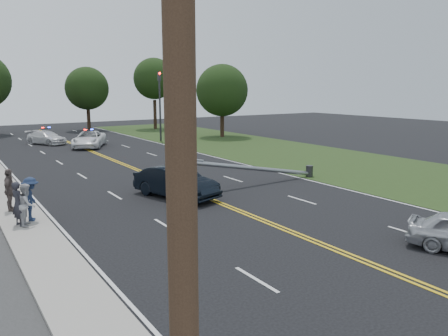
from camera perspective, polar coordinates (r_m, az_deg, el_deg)
ground at (r=16.70m, az=10.22°, el=-8.81°), size 120.00×120.00×0.00m
sidewalk at (r=22.19m, az=-25.67°, el=-4.70°), size 1.80×70.00×0.12m
grass_verge at (r=32.93m, az=15.39°, el=0.53°), size 12.00×80.00×0.01m
centerline_yellow at (r=24.62m, az=-5.96°, el=-2.40°), size 0.36×80.00×0.00m
traffic_signal at (r=45.64m, az=-8.38°, el=8.76°), size 0.28×0.41×7.05m
fallen_streetlight at (r=25.00m, az=4.69°, el=-0.06°), size 9.36×0.44×1.91m
utility_pole_near at (r=3.82m, az=-5.70°, el=4.71°), size 1.60×0.28×10.00m
tree_7 at (r=59.25m, az=-17.46°, el=9.88°), size 5.44×5.44×8.10m
tree_8 at (r=59.60m, az=-9.12°, el=11.44°), size 5.43×5.43×9.36m
tree_9 at (r=49.07m, az=-0.24°, el=10.10°), size 5.75×5.75×8.05m
crashed_sedan at (r=22.10m, az=-6.30°, el=-1.84°), size 3.00×5.03×1.57m
emergency_a at (r=42.56m, az=-17.20°, el=3.61°), size 4.64×5.90×1.49m
emergency_b at (r=46.17m, az=-22.15°, el=3.69°), size 3.67×4.82×1.30m
bystander_a at (r=18.91m, az=-25.30°, el=-4.22°), size 0.62×0.75×1.76m
bystander_b at (r=18.84m, az=-24.35°, el=-4.36°), size 0.85×0.96×1.66m
bystander_c at (r=19.39m, az=-23.89°, el=-3.72°), size 0.96×1.30×1.80m
bystander_d at (r=21.27m, az=-26.22°, el=-2.60°), size 0.83×1.19×1.87m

